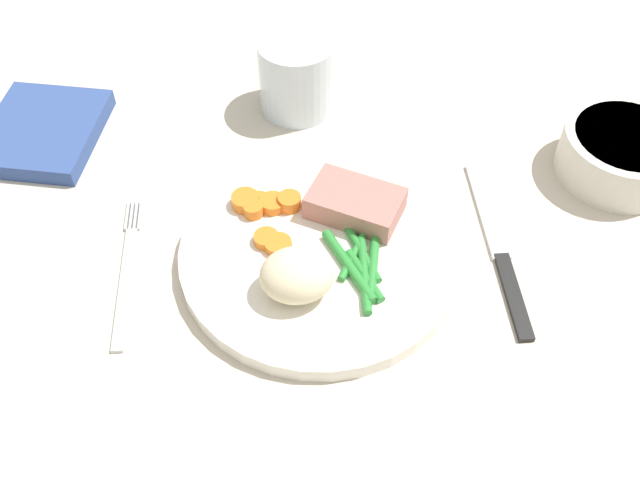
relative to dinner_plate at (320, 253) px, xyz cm
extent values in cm
cube|color=beige|center=(3.49, 0.99, -1.80)|extent=(120.00, 90.00, 2.00)
cylinder|color=white|center=(0.00, 0.00, 0.00)|extent=(24.85, 24.85, 1.60)
cube|color=#B2756B|center=(3.36, 3.91, 2.01)|extent=(9.67, 8.42, 2.41)
ellipsoid|color=beige|center=(-2.24, -4.47, 2.86)|extent=(6.13, 5.20, 4.12)
cylinder|color=orange|center=(-4.67, 0.82, 1.22)|extent=(2.23, 2.23, 0.84)
cylinder|color=orange|center=(-3.97, 5.11, 1.28)|extent=(2.39, 2.39, 0.96)
cylinder|color=orange|center=(-5.74, 4.42, 1.38)|extent=(1.85, 1.85, 1.16)
cylinder|color=orange|center=(-5.28, 5.44, 1.20)|extent=(2.24, 2.24, 0.80)
cylinder|color=orange|center=(-6.47, 5.55, 1.38)|extent=(2.53, 2.53, 1.16)
cylinder|color=orange|center=(-3.64, 0.18, 1.23)|extent=(2.39, 2.39, 0.85)
cylinder|color=orange|center=(-2.42, 5.07, 1.44)|extent=(2.15, 2.15, 1.28)
cylinder|color=#2D8C38|center=(2.93, -1.09, 1.14)|extent=(3.46, 5.93, 0.67)
cylinder|color=#2D8C38|center=(3.40, -0.89, 1.17)|extent=(2.90, 7.15, 0.75)
cylinder|color=#2D8C38|center=(2.27, -2.59, 1.24)|extent=(4.11, 7.98, 0.89)
cylinder|color=#2D8C38|center=(3.85, -3.56, 1.20)|extent=(1.16, 7.92, 0.79)
cylinder|color=#2D8C38|center=(4.25, -3.06, 1.22)|extent=(2.12, 6.79, 0.83)
cylinder|color=#2D8C38|center=(3.80, -3.67, 1.19)|extent=(2.90, 5.60, 0.78)
cube|color=silver|center=(-17.06, -2.00, -0.60)|extent=(1.00, 13.00, 0.40)
cube|color=silver|center=(-17.66, 6.30, -0.60)|extent=(0.24, 3.60, 0.40)
cube|color=silver|center=(-17.26, 6.30, -0.60)|extent=(0.24, 3.60, 0.40)
cube|color=silver|center=(-16.86, 6.30, -0.60)|extent=(0.24, 3.60, 0.40)
cube|color=silver|center=(-16.46, 6.30, -0.60)|extent=(0.24, 3.60, 0.40)
cube|color=black|center=(16.18, -5.50, -0.60)|extent=(1.30, 9.00, 0.64)
cube|color=silver|center=(16.18, 4.50, -0.60)|extent=(1.70, 12.00, 0.40)
cylinder|color=silver|center=(-0.82, 21.34, 3.22)|extent=(7.97, 7.97, 8.04)
cylinder|color=silver|center=(-0.82, 21.34, 1.40)|extent=(7.33, 7.33, 4.40)
cylinder|color=silver|center=(30.02, 8.87, 1.58)|extent=(11.91, 11.91, 4.76)
cylinder|color=#B24C3F|center=(30.02, 8.87, 2.65)|extent=(10.12, 10.12, 2.62)
cube|color=#334C8C|center=(-27.26, 18.08, 0.10)|extent=(13.45, 14.84, 1.80)
camera|label=1|loc=(-2.99, -39.58, 49.34)|focal=40.12mm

